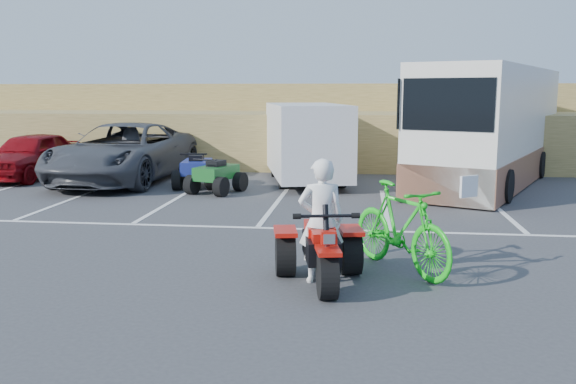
# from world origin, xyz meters

# --- Properties ---
(ground) EXTENTS (100.00, 100.00, 0.00)m
(ground) POSITION_xyz_m (0.00, 0.00, 0.00)
(ground) COLOR #39393C
(ground) RESTS_ON ground
(parking_stripes) EXTENTS (28.00, 5.16, 0.01)m
(parking_stripes) POSITION_xyz_m (0.87, 4.07, 0.00)
(parking_stripes) COLOR white
(parking_stripes) RESTS_ON ground
(grass_embankment) EXTENTS (40.00, 8.50, 3.10)m
(grass_embankment) POSITION_xyz_m (0.00, 15.48, 1.42)
(grass_embankment) COLOR olive
(grass_embankment) RESTS_ON ground
(red_trike_atv) EXTENTS (1.65, 2.00, 1.16)m
(red_trike_atv) POSITION_xyz_m (1.57, -1.18, 0.00)
(red_trike_atv) COLOR #B1120A
(red_trike_atv) RESTS_ON ground
(rider) EXTENTS (0.74, 0.56, 1.84)m
(rider) POSITION_xyz_m (1.54, -1.03, 0.92)
(rider) COLOR white
(rider) RESTS_ON ground
(green_dirt_bike) EXTENTS (1.87, 2.28, 1.39)m
(green_dirt_bike) POSITION_xyz_m (2.74, -0.35, 0.70)
(green_dirt_bike) COLOR #14BF19
(green_dirt_bike) RESTS_ON ground
(grey_pickup) EXTENTS (3.31, 6.65, 1.81)m
(grey_pickup) POSITION_xyz_m (-5.25, 8.43, 0.91)
(grey_pickup) COLOR #3F4045
(grey_pickup) RESTS_ON ground
(red_car) EXTENTS (1.93, 4.44, 1.49)m
(red_car) POSITION_xyz_m (-8.54, 8.77, 0.74)
(red_car) COLOR maroon
(red_car) RESTS_ON ground
(cargo_trailer) EXTENTS (3.19, 5.48, 2.40)m
(cargo_trailer) POSITION_xyz_m (0.40, 8.98, 1.30)
(cargo_trailer) COLOR silver
(cargo_trailer) RESTS_ON ground
(rv_motorhome) EXTENTS (6.08, 9.71, 3.43)m
(rv_motorhome) POSITION_xyz_m (6.03, 9.49, 1.49)
(rv_motorhome) COLOR silver
(rv_motorhome) RESTS_ON ground
(quad_atv_blue) EXTENTS (1.42, 1.78, 1.07)m
(quad_atv_blue) POSITION_xyz_m (-2.69, 7.55, 0.00)
(quad_atv_blue) COLOR navy
(quad_atv_blue) RESTS_ON ground
(quad_atv_green) EXTENTS (1.59, 1.83, 1.01)m
(quad_atv_green) POSITION_xyz_m (-1.88, 6.63, 0.00)
(quad_atv_green) COLOR #12521B
(quad_atv_green) RESTS_ON ground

